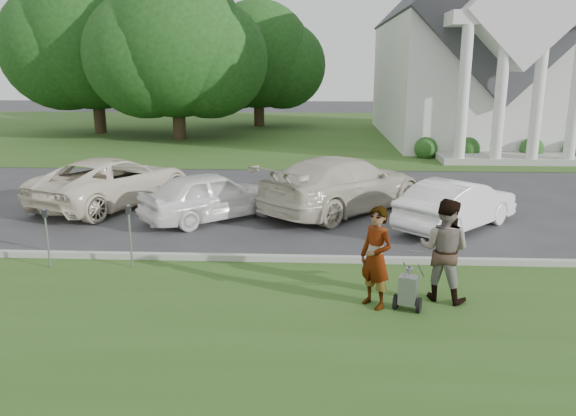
# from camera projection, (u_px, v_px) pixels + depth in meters

# --- Properties ---
(ground) EXTENTS (120.00, 120.00, 0.00)m
(ground) POSITION_uv_depth(u_px,v_px,m) (305.00, 271.00, 12.15)
(ground) COLOR #333335
(ground) RESTS_ON ground
(grass_strip) EXTENTS (80.00, 7.00, 0.01)m
(grass_strip) POSITION_uv_depth(u_px,v_px,m) (301.00, 335.00, 9.25)
(grass_strip) COLOR #32531C
(grass_strip) RESTS_ON ground
(church_lawn) EXTENTS (80.00, 30.00, 0.01)m
(church_lawn) POSITION_uv_depth(u_px,v_px,m) (313.00, 131.00, 38.29)
(church_lawn) COLOR #32531C
(church_lawn) RESTS_ON ground
(curb) EXTENTS (80.00, 0.18, 0.15)m
(curb) POSITION_uv_depth(u_px,v_px,m) (305.00, 259.00, 12.67)
(curb) COLOR #9E9E93
(curb) RESTS_ON ground
(church) EXTENTS (9.19, 19.00, 24.10)m
(church) POSITION_uv_depth(u_px,v_px,m) (468.00, 37.00, 32.62)
(church) COLOR white
(church) RESTS_ON ground
(tree_left) EXTENTS (10.63, 8.40, 9.71)m
(tree_left) POSITION_uv_depth(u_px,v_px,m) (176.00, 52.00, 32.57)
(tree_left) COLOR #332316
(tree_left) RESTS_ON ground
(tree_far) EXTENTS (11.64, 9.20, 10.73)m
(tree_far) POSITION_uv_depth(u_px,v_px,m) (93.00, 43.00, 35.62)
(tree_far) COLOR #332316
(tree_far) RESTS_ON ground
(tree_back) EXTENTS (9.61, 7.60, 8.89)m
(tree_back) POSITION_uv_depth(u_px,v_px,m) (258.00, 60.00, 40.21)
(tree_back) COLOR #332316
(tree_back) RESTS_ON ground
(striping_cart) EXTENTS (0.70, 1.03, 0.89)m
(striping_cart) POSITION_uv_depth(u_px,v_px,m) (408.00, 291.00, 10.09)
(striping_cart) COLOR black
(striping_cart) RESTS_ON ground
(person_left) EXTENTS (0.79, 0.81, 1.88)m
(person_left) POSITION_uv_depth(u_px,v_px,m) (376.00, 258.00, 10.11)
(person_left) COLOR #999999
(person_left) RESTS_ON ground
(person_right) EXTENTS (1.19, 1.10, 1.95)m
(person_right) POSITION_uv_depth(u_px,v_px,m) (444.00, 250.00, 10.43)
(person_right) COLOR #999999
(person_right) RESTS_ON ground
(parking_meter_near) EXTENTS (0.10, 0.09, 1.42)m
(parking_meter_near) POSITION_uv_depth(u_px,v_px,m) (130.00, 229.00, 12.11)
(parking_meter_near) COLOR gray
(parking_meter_near) RESTS_ON ground
(parking_meter_far) EXTENTS (0.10, 0.09, 1.34)m
(parking_meter_far) POSITION_uv_depth(u_px,v_px,m) (46.00, 231.00, 12.11)
(parking_meter_far) COLOR gray
(parking_meter_far) RESTS_ON ground
(car_a) EXTENTS (4.57, 6.04, 1.52)m
(car_a) POSITION_uv_depth(u_px,v_px,m) (113.00, 181.00, 17.74)
(car_a) COLOR #F2E7CD
(car_a) RESTS_ON ground
(car_b) EXTENTS (4.23, 3.91, 1.40)m
(car_b) POSITION_uv_depth(u_px,v_px,m) (212.00, 196.00, 16.06)
(car_b) COLOR white
(car_b) RESTS_ON ground
(car_c) EXTENTS (5.69, 5.82, 1.68)m
(car_c) POSITION_uv_depth(u_px,v_px,m) (343.00, 184.00, 16.95)
(car_c) COLOR beige
(car_c) RESTS_ON ground
(car_d) EXTENTS (3.86, 3.91, 1.34)m
(car_d) POSITION_uv_depth(u_px,v_px,m) (457.00, 204.00, 15.18)
(car_d) COLOR white
(car_d) RESTS_ON ground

